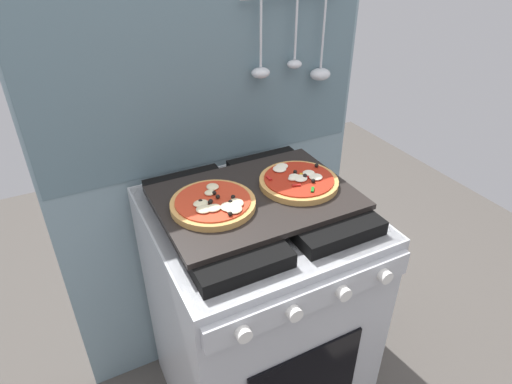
{
  "coord_description": "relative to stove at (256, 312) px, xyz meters",
  "views": [
    {
      "loc": [
        -0.47,
        -0.91,
        1.57
      ],
      "look_at": [
        0.0,
        0.0,
        0.93
      ],
      "focal_mm": 30.54,
      "sensor_mm": 36.0,
      "label": 1
    }
  ],
  "objects": [
    {
      "name": "baking_tray",
      "position": [
        0.0,
        0.0,
        0.46
      ],
      "size": [
        0.54,
        0.38,
        0.02
      ],
      "primitive_type": "cube",
      "color": "black",
      "rests_on": "stove"
    },
    {
      "name": "pizza_left",
      "position": [
        -0.13,
        -0.0,
        0.48
      ],
      "size": [
        0.23,
        0.23,
        0.03
      ],
      "color": "tan",
      "rests_on": "baking_tray"
    },
    {
      "name": "stove",
      "position": [
        0.0,
        0.0,
        0.0
      ],
      "size": [
        0.6,
        0.64,
        0.9
      ],
      "color": "#B7BABF",
      "rests_on": "ground_plane"
    },
    {
      "name": "pizza_right",
      "position": [
        0.14,
        -0.0,
        0.48
      ],
      "size": [
        0.23,
        0.23,
        0.03
      ],
      "color": "tan",
      "rests_on": "baking_tray"
    },
    {
      "name": "kitchen_backsplash",
      "position": [
        0.0,
        0.34,
        0.34
      ],
      "size": [
        1.1,
        0.09,
        1.55
      ],
      "color": "#7A939E",
      "rests_on": "ground_plane"
    }
  ]
}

